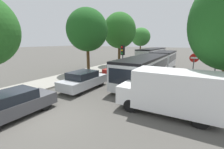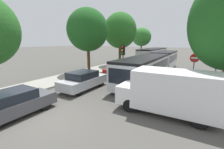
% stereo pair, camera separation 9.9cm
% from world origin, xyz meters
% --- Properties ---
extents(ground_plane, '(200.00, 200.00, 0.00)m').
position_xyz_m(ground_plane, '(0.00, 0.00, 0.00)').
color(ground_plane, '#4F4C47').
extents(kerb_strip_left, '(3.20, 35.07, 0.14)m').
position_xyz_m(kerb_strip_left, '(-5.73, 12.54, 0.07)').
color(kerb_strip_left, '#9E998E').
rests_on(kerb_strip_left, ground).
extents(articulated_bus, '(2.55, 16.27, 2.41)m').
position_xyz_m(articulated_bus, '(1.77, 12.44, 1.39)').
color(articulated_bus, silver).
rests_on(articulated_bus, ground).
extents(city_bus_rear, '(2.78, 11.44, 2.45)m').
position_xyz_m(city_bus_rear, '(-1.99, 25.07, 1.42)').
color(city_bus_rear, silver).
rests_on(city_bus_rear, ground).
extents(queued_car_graphite, '(1.66, 3.91, 1.36)m').
position_xyz_m(queued_car_graphite, '(-1.78, -0.63, 0.69)').
color(queued_car_graphite, '#47474C').
rests_on(queued_car_graphite, ground).
extents(queued_car_silver, '(1.77, 4.17, 1.45)m').
position_xyz_m(queued_car_silver, '(-1.79, 4.64, 0.74)').
color(queued_car_silver, '#B7BABF').
rests_on(queued_car_silver, ground).
extents(queued_car_red, '(1.64, 3.87, 1.35)m').
position_xyz_m(queued_car_red, '(-1.93, 10.63, 0.68)').
color(queued_car_red, '#B21E19').
rests_on(queued_car_red, ground).
extents(white_van, '(5.05, 2.11, 2.31)m').
position_xyz_m(white_van, '(4.91, 3.71, 1.24)').
color(white_van, white).
rests_on(white_van, ground).
extents(traffic_light, '(0.35, 0.38, 3.40)m').
position_xyz_m(traffic_light, '(-0.23, 8.50, 2.50)').
color(traffic_light, '#56595E').
rests_on(traffic_light, ground).
extents(no_entry_sign, '(0.70, 0.08, 2.82)m').
position_xyz_m(no_entry_sign, '(5.68, 9.45, 1.88)').
color(no_entry_sign, '#56595E').
rests_on(no_entry_sign, ground).
extents(direction_sign_post, '(0.17, 1.40, 3.60)m').
position_xyz_m(direction_sign_post, '(7.27, 10.70, 2.57)').
color(direction_sign_post, '#56595E').
rests_on(direction_sign_post, ground).
extents(tree_left_mid, '(4.66, 4.66, 7.44)m').
position_xyz_m(tree_left_mid, '(-5.29, 9.60, 5.02)').
color(tree_left_mid, '#51381E').
rests_on(tree_left_mid, ground).
extents(tree_left_far, '(4.94, 4.94, 8.03)m').
position_xyz_m(tree_left_far, '(-4.94, 16.66, 5.23)').
color(tree_left_far, '#51381E').
rests_on(tree_left_far, ground).
extents(tree_left_distant, '(3.88, 3.88, 6.55)m').
position_xyz_m(tree_left_distant, '(-4.86, 26.22, 4.67)').
color(tree_left_distant, '#51381E').
rests_on(tree_left_distant, ground).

